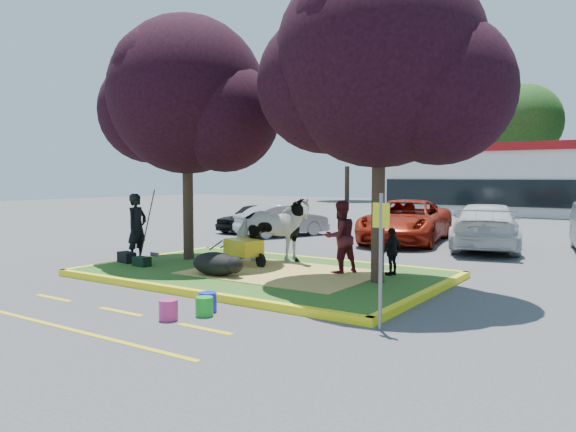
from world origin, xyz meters
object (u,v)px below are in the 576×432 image
Objects in this scene: cow at (272,230)px; bucket_green at (204,306)px; bucket_pink at (168,310)px; bucket_blue at (208,302)px; sign_post at (381,248)px; car_black at (254,217)px; calf at (216,264)px; wheelbarrow at (244,248)px; handler at (137,227)px; car_silver at (282,220)px.

cow is 5.20m from bucket_green.
bucket_blue reaches higher than bucket_pink.
sign_post is (4.84, -3.86, 0.28)m from cow.
cow is 0.56× the size of car_black.
calf is 5.08m from sign_post.
handler is at bearing -144.60° from wheelbarrow.
sign_post is at bearing 11.45° from bucket_blue.
car_black is (-5.99, 8.24, 0.01)m from wheelbarrow.
car_black reaches higher than bucket_pink.
handler reaches higher than bucket_blue.
bucket_blue is at bearing 80.04° from bucket_pink.
handler is at bearing -62.81° from car_black.
car_black is (-11.10, 11.26, -0.68)m from sign_post.
handler reaches higher than bucket_pink.
wheelbarrow is at bearing -81.23° from handler.
sign_post is 13.85m from car_silver.
handler is 5.72m from bucket_blue.
bucket_blue is at bearing -157.61° from sign_post.
wheelbarrow is 0.82× the size of sign_post.
sign_post is 6.20× the size of bucket_blue.
car_black is at bearing 0.04° from car_silver.
bucket_green is (2.24, -3.90, -0.44)m from wheelbarrow.
car_black is 2.19m from car_silver.
sign_post reaches higher than car_silver.
wheelbarrow is at bearing -45.51° from car_black.
calf is 0.69× the size of handler.
wheelbarrow reaches higher than bucket_blue.
bucket_pink is 13.26m from car_silver.
bucket_blue is at bearing 177.79° from cow.
car_black is at bearing 16.10° from cow.
bucket_green is at bearing -42.37° from wheelbarrow.
bucket_pink is (-0.30, -0.54, 0.01)m from bucket_green.
handler reaches higher than cow.
sign_post is (5.11, -3.02, 0.69)m from wheelbarrow.
cow is 0.97m from wheelbarrow.
calf is at bearing -108.39° from handler.
cow reaches higher than calf.
calf is 3.38m from bucket_pink.
handler reaches higher than bucket_green.
cow is at bearing 89.74° from wheelbarrow.
bucket_pink is 0.09× the size of car_black.
cow is at bearing 107.43° from bucket_pink.
cow is 1.14× the size of handler.
calf is at bearing -48.35° from car_black.
sign_post is (8.00, -2.10, 0.25)m from handler.
handler reaches higher than calf.
sign_post is 3.30m from bucket_blue.
car_black reaches higher than bucket_blue.
bucket_blue is at bearing -127.54° from handler.
bucket_blue is (-3.04, -0.62, -1.12)m from sign_post.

